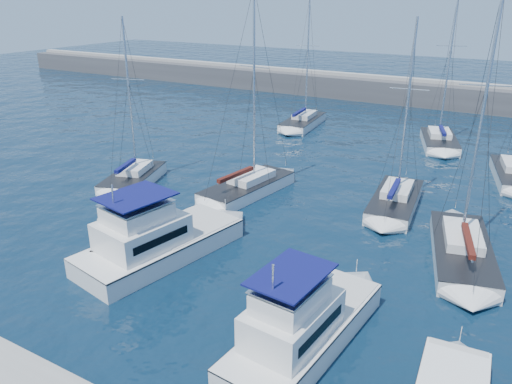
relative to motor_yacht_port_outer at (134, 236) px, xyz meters
The scene contains 11 objects.
ground 8.42m from the motor_yacht_port_outer, ahead, with size 220.00×220.00×0.00m, color black.
breakwater 52.90m from the motor_yacht_port_outer, 80.90° to the left, with size 160.00×6.00×4.45m.
motor_yacht_port_outer is the anchor object (origin of this frame).
motor_yacht_port_inner 1.80m from the motor_yacht_port_outer, ahead, with size 5.81×10.54×4.69m.
motor_yacht_stbd_inner 12.97m from the motor_yacht_port_outer, 14.75° to the right, with size 4.01×9.68×4.69m.
sailboat_mid_a 11.49m from the motor_yacht_port_outer, 133.06° to the left, with size 5.02×7.46×13.24m.
sailboat_mid_b 11.33m from the motor_yacht_port_outer, 83.69° to the left, with size 4.27×8.78×15.28m.
sailboat_mid_c 18.54m from the motor_yacht_port_outer, 50.22° to the left, with size 3.77×8.32×13.41m.
sailboat_mid_d 19.34m from the motor_yacht_port_outer, 26.79° to the left, with size 5.26×9.57×15.92m.
sailboat_back_a 32.70m from the motor_yacht_port_outer, 96.90° to the left, with size 3.83×8.56×14.39m.
sailboat_back_b 33.98m from the motor_yacht_port_outer, 70.31° to the left, with size 5.31×8.32×15.63m.
Camera 1 is at (11.30, -19.74, 14.46)m, focal length 35.00 mm.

